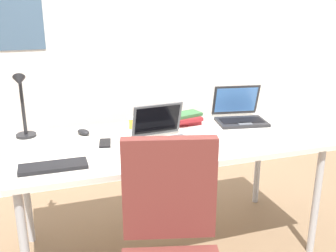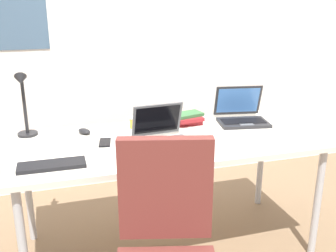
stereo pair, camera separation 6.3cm
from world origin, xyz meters
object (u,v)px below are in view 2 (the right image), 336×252
Objects in this scene: coffee_mug at (119,143)px; book_stack at (187,118)px; computer_mouse at (84,131)px; cell_phone at (105,142)px; laptop_by_keyboard at (163,136)px; pill_bottle at (133,122)px; desk_lamp at (24,105)px; external_keyboard at (52,165)px; laptop_front_left at (241,115)px.

book_stack is at bearing 34.34° from coffee_mug.
computer_mouse is 0.71× the size of cell_phone.
laptop_by_keyboard is 0.34m from pill_bottle.
laptop_by_keyboard is at bearing 8.88° from coffee_mug.
coffee_mug reaches higher than computer_mouse.
pill_bottle is at bearing -1.93° from desk_lamp.
cell_phone is at bearing -159.98° from book_stack.
computer_mouse is (0.33, -0.04, -0.18)m from desk_lamp.
computer_mouse is 0.67m from book_stack.
computer_mouse is at bearing -176.30° from pill_bottle.
laptop_by_keyboard reaches higher than external_keyboard.
coffee_mug is (0.49, -0.39, -0.15)m from desk_lamp.
laptop_front_left is at bearing -10.61° from book_stack.
cell_phone is at bearing -29.49° from desk_lamp.
cell_phone is at bearing 162.14° from laptop_by_keyboard.
desk_lamp reaches higher than computer_mouse.
laptop_by_keyboard is 0.98× the size of external_keyboard.
desk_lamp is at bearing 155.20° from laptop_by_keyboard.
laptop_front_left reaches higher than external_keyboard.
coffee_mug is (-0.88, -0.28, -0.00)m from laptop_front_left.
cell_phone is (0.10, -0.20, -0.01)m from computer_mouse.
desk_lamp is 0.38m from computer_mouse.
desk_lamp is at bearing 141.67° from computer_mouse.
laptop_by_keyboard is 4.08× the size of pill_bottle.
laptop_front_left is 3.78× the size of computer_mouse.
computer_mouse is at bearing 176.64° from laptop_front_left.
desk_lamp is 0.66m from pill_bottle.
desk_lamp is 1.02m from book_stack.
coffee_mug is at bearing 18.68° from external_keyboard.
external_keyboard is at bearing -75.43° from desk_lamp.
book_stack is (0.67, 0.01, 0.02)m from computer_mouse.
desk_lamp is 2.94× the size of cell_phone.
laptop_front_left reaches higher than coffee_mug.
external_keyboard is at bearing -151.79° from book_stack.
pill_bottle is (-0.11, 0.32, -0.00)m from laptop_by_keyboard.
external_keyboard is 3.44× the size of computer_mouse.
coffee_mug reaches higher than pill_bottle.
laptop_front_left is (1.37, -0.10, -0.15)m from desk_lamp.
coffee_mug is at bearing -145.66° from book_stack.
cell_phone is at bearing 112.24° from coffee_mug.
external_keyboard is at bearing -128.09° from cell_phone.
coffee_mug is (0.16, -0.34, 0.03)m from computer_mouse.
laptop_by_keyboard is 1.42× the size of book_stack.
laptop_front_left reaches higher than book_stack.
external_keyboard is 1.46× the size of book_stack.
book_stack is 0.62m from coffee_mug.
laptop_front_left is at bearing -34.60° from computer_mouse.
pill_bottle is (0.51, 0.48, 0.03)m from external_keyboard.
laptop_by_keyboard is 2.37× the size of cell_phone.
external_keyboard is 0.99m from book_stack.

